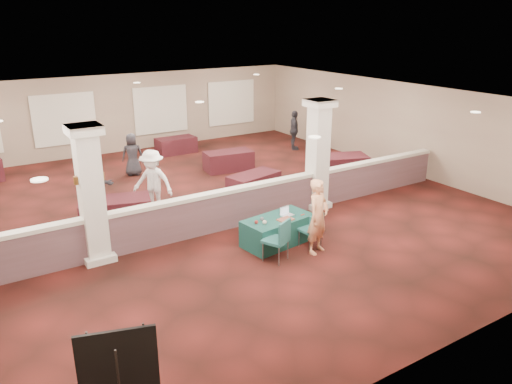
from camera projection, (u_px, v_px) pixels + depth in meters
ground at (204, 210)px, 14.66m from camera, size 16.00×16.00×0.00m
wall_back at (115, 114)px, 20.51m from camera, size 16.00×0.04×3.20m
wall_front at (432, 274)px, 7.76m from camera, size 16.00×0.04×3.20m
wall_right at (399, 127)px, 18.17m from camera, size 0.04×16.00×3.20m
ceiling at (200, 101)px, 13.60m from camera, size 16.00×16.00×0.02m
partition_wall at (228, 208)px, 13.28m from camera, size 15.60×0.28×1.10m
column_left at (91, 194)px, 11.16m from camera, size 0.72×0.72×3.20m
column_right at (318, 154)px, 14.44m from camera, size 0.72×0.72×3.20m
sconce_left at (76, 180)px, 10.90m from camera, size 0.12×0.12×0.18m
sconce_right at (102, 176)px, 11.18m from camera, size 0.12×0.12×0.18m
near_table at (278, 230)px, 12.44m from camera, size 1.88×1.12×0.68m
conf_chair_main at (313, 228)px, 12.10m from camera, size 0.50×0.50×0.93m
conf_chair_side at (279, 237)px, 11.43m from camera, size 0.69×0.69×1.03m
easel_board at (119, 372)px, 6.37m from camera, size 0.98×0.60×1.71m
woman at (318, 216)px, 11.79m from camera, size 0.77×0.65×1.84m
far_table_front_left at (116, 212)px, 13.52m from camera, size 2.06×1.41×0.76m
far_table_front_center at (254, 184)px, 15.89m from camera, size 1.84×1.21×0.69m
far_table_front_right at (338, 167)px, 17.52m from camera, size 2.22×1.65×0.81m
far_table_back_center at (176, 145)px, 20.75m from camera, size 1.64×0.84×0.66m
far_table_back_right at (229, 161)px, 18.43m from camera, size 1.85×1.10×0.71m
attendee_a at (97, 187)px, 13.80m from camera, size 0.89×0.50×1.83m
attendee_b at (153, 182)px, 14.20m from camera, size 1.20×1.26×1.87m
attendee_c at (294, 130)px, 21.13m from camera, size 0.89×1.08×1.67m
attendee_d at (132, 154)px, 17.71m from camera, size 0.83×0.59×1.52m
laptop_base at (287, 215)px, 12.47m from camera, size 0.33×0.26×0.02m
laptop_screen at (284, 210)px, 12.51m from camera, size 0.31×0.05×0.21m
screen_glow at (285, 211)px, 12.51m from camera, size 0.28×0.04×0.18m
knitting at (286, 220)px, 12.19m from camera, size 0.41×0.33×0.03m
yarn_cream at (265, 222)px, 11.93m from camera, size 0.10×0.10×0.10m
yarn_red at (256, 222)px, 11.95m from camera, size 0.09×0.09×0.09m
yarn_grey at (262, 219)px, 12.14m from camera, size 0.10×0.10×0.10m
scissors at (303, 215)px, 12.51m from camera, size 0.11×0.04×0.01m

